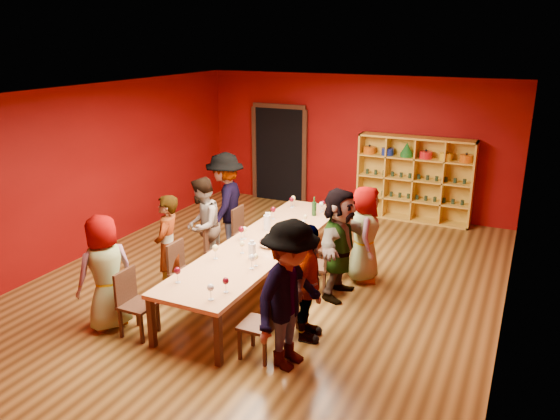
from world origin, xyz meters
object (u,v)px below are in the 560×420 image
at_px(person_left_0, 105,273).
at_px(chair_person_right_3, 339,247).
at_px(person_left_1, 168,247).
at_px(person_right_1, 307,283).
at_px(chair_person_right_2, 323,262).
at_px(chair_person_left_1, 182,268).
at_px(person_right_2, 339,243).
at_px(chair_person_right_1, 286,299).
at_px(person_right_0, 290,295).
at_px(person_left_3, 226,204).
at_px(spittoon_bowl, 269,243).
at_px(chair_person_left_3, 243,229).
at_px(chair_person_right_0, 264,321).
at_px(chair_person_left_2, 217,246).
at_px(chair_person_left_0, 133,299).
at_px(person_left_2, 202,226).
at_px(shelving_unit, 415,175).
at_px(wine_bottle, 314,208).
at_px(person_right_3, 364,234).
at_px(tasting_table, 264,245).

distance_m(person_left_0, chair_person_right_3, 3.70).
relative_size(person_left_1, person_right_1, 1.01).
bearing_deg(chair_person_right_2, chair_person_left_1, -149.14).
bearing_deg(person_right_2, chair_person_right_1, 172.67).
distance_m(person_right_0, person_right_1, 0.66).
bearing_deg(chair_person_right_1, chair_person_left_1, 172.02).
distance_m(chair_person_left_1, person_left_3, 1.96).
xyz_separation_m(person_left_0, person_left_3, (0.08, 3.00, 0.13)).
relative_size(chair_person_right_2, spittoon_bowl, 3.01).
relative_size(chair_person_left_3, chair_person_right_0, 1.00).
height_order(chair_person_left_2, spittoon_bowl, spittoon_bowl).
distance_m(chair_person_left_0, spittoon_bowl, 2.16).
relative_size(chair_person_left_1, chair_person_right_3, 1.00).
bearing_deg(person_right_2, chair_person_left_0, 139.99).
height_order(person_left_2, person_right_2, person_right_2).
distance_m(person_right_1, chair_person_right_2, 1.40).
distance_m(chair_person_left_1, chair_person_right_2, 2.12).
height_order(shelving_unit, chair_person_right_1, shelving_unit).
bearing_deg(chair_person_right_2, person_right_2, 0.00).
bearing_deg(person_right_1, shelving_unit, -12.93).
relative_size(chair_person_left_1, chair_person_left_2, 1.00).
xyz_separation_m(chair_person_left_0, spittoon_bowl, (1.08, 1.85, 0.32)).
relative_size(person_left_1, chair_person_left_2, 1.79).
height_order(chair_person_left_2, chair_person_right_0, same).
bearing_deg(chair_person_right_3, wine_bottle, 137.68).
xyz_separation_m(person_right_3, wine_bottle, (-1.11, 0.63, 0.10)).
relative_size(shelving_unit, person_left_0, 1.51).
xyz_separation_m(tasting_table, chair_person_right_3, (0.91, 0.92, -0.20)).
bearing_deg(chair_person_left_0, chair_person_left_1, 90.00).
distance_m(person_left_0, spittoon_bowl, 2.38).
height_order(tasting_table, chair_person_right_3, chair_person_right_3).
bearing_deg(chair_person_left_3, person_right_0, -52.15).
bearing_deg(spittoon_bowl, chair_person_right_3, 55.22).
bearing_deg(person_left_1, person_left_0, -27.67).
height_order(chair_person_left_0, person_right_1, person_right_1).
height_order(person_left_3, chair_person_right_3, person_left_3).
bearing_deg(person_right_0, chair_person_left_3, 48.10).
xyz_separation_m(person_right_0, chair_person_right_1, (-0.34, 0.65, -0.42)).
xyz_separation_m(tasting_table, person_left_3, (-1.26, 1.00, 0.22)).
xyz_separation_m(shelving_unit, chair_person_left_3, (-2.31, -3.32, -0.49)).
relative_size(person_left_2, person_left_3, 0.88).
xyz_separation_m(chair_person_left_1, wine_bottle, (1.13, 2.43, 0.38)).
xyz_separation_m(chair_person_right_1, chair_person_right_2, (0.00, 1.34, 0.00)).
relative_size(tasting_table, person_right_2, 2.65).
distance_m(person_left_1, person_right_1, 2.37).
bearing_deg(wine_bottle, person_right_0, -72.79).
bearing_deg(tasting_table, chair_person_left_1, -135.87).
relative_size(person_right_0, chair_person_right_2, 2.06).
distance_m(tasting_table, chair_person_left_3, 1.37).
distance_m(person_left_1, chair_person_right_3, 2.75).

